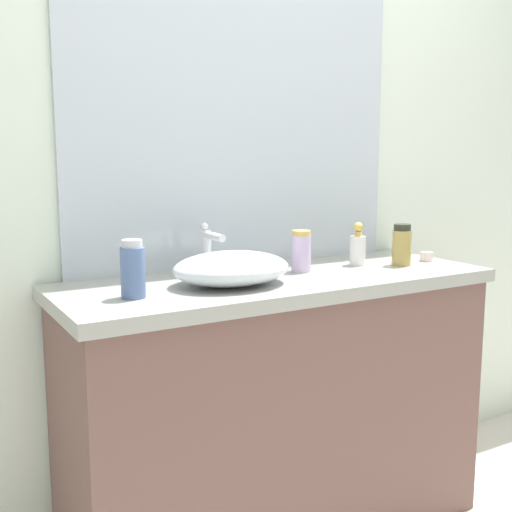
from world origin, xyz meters
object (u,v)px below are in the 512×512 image
(candle_jar, at_px, (427,256))
(soap_dispenser, at_px, (358,248))
(perfume_bottle, at_px, (133,270))
(spray_can, at_px, (402,245))
(sink_basin, at_px, (232,268))
(lotion_bottle, at_px, (301,251))

(candle_jar, bearing_deg, soap_dispenser, 166.88)
(soap_dispenser, xyz_separation_m, perfume_bottle, (-0.89, -0.10, 0.02))
(soap_dispenser, height_order, spray_can, soap_dispenser)
(sink_basin, height_order, candle_jar, sink_basin)
(spray_can, bearing_deg, perfume_bottle, -178.91)
(perfume_bottle, bearing_deg, soap_dispenser, 6.70)
(perfume_bottle, height_order, spray_can, perfume_bottle)
(sink_basin, bearing_deg, lotion_bottle, 13.79)
(lotion_bottle, xyz_separation_m, candle_jar, (0.54, -0.06, -0.05))
(lotion_bottle, bearing_deg, soap_dispenser, 1.63)
(soap_dispenser, xyz_separation_m, candle_jar, (0.28, -0.07, -0.05))
(lotion_bottle, distance_m, candle_jar, 0.54)
(lotion_bottle, relative_size, perfume_bottle, 0.86)
(soap_dispenser, bearing_deg, spray_can, -32.43)
(soap_dispenser, height_order, perfume_bottle, perfume_bottle)
(sink_basin, bearing_deg, spray_can, -0.13)
(soap_dispenser, bearing_deg, perfume_bottle, -173.30)
(perfume_bottle, bearing_deg, candle_jar, 1.92)
(sink_basin, xyz_separation_m, candle_jar, (0.85, 0.02, -0.03))
(sink_basin, distance_m, candle_jar, 0.85)
(soap_dispenser, distance_m, lotion_bottle, 0.25)
(spray_can, height_order, candle_jar, spray_can)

